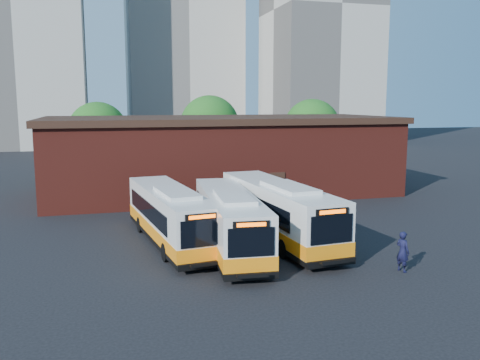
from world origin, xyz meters
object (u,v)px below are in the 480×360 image
object	(u,v)px
bus_mideast	(278,213)
transit_worker	(403,251)
bus_west	(171,218)
bus_midwest	(230,222)

from	to	relation	value
bus_mideast	transit_worker	world-z (taller)	bus_mideast
bus_west	bus_mideast	size ratio (longest dim) A/B	0.94
bus_midwest	bus_mideast	xyz separation A→B (m)	(3.02, 1.04, 0.09)
bus_west	bus_midwest	xyz separation A→B (m)	(2.83, -1.92, 0.00)
bus_west	bus_midwest	size ratio (longest dim) A/B	1.00
transit_worker	bus_west	bearing A→B (deg)	34.61
bus_midwest	transit_worker	size ratio (longest dim) A/B	6.21
bus_west	transit_worker	xyz separation A→B (m)	(9.53, -7.44, -0.48)
bus_midwest	transit_worker	bearing A→B (deg)	-34.93
bus_midwest	bus_mideast	world-z (taller)	bus_mideast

